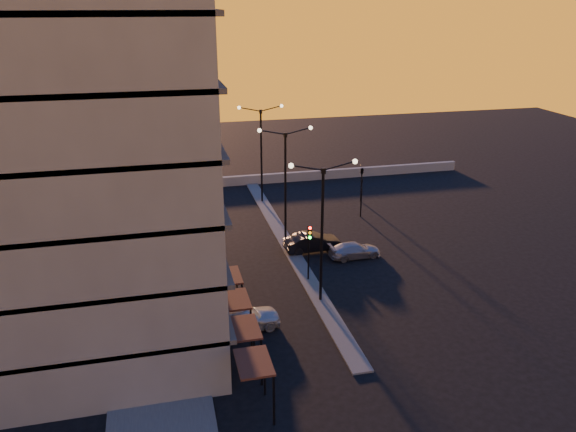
# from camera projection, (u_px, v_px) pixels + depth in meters

# --- Properties ---
(ground) EXTENTS (120.00, 120.00, 0.00)m
(ground) POSITION_uv_depth(u_px,v_px,m) (320.00, 301.00, 36.92)
(ground) COLOR black
(ground) RESTS_ON ground
(sidewalk_west) EXTENTS (5.00, 40.00, 0.12)m
(sidewalk_west) POSITION_uv_depth(u_px,v_px,m) (156.00, 289.00, 38.24)
(sidewalk_west) COLOR #51514E
(sidewalk_west) RESTS_ON ground
(median) EXTENTS (1.20, 36.00, 0.12)m
(median) POSITION_uv_depth(u_px,v_px,m) (286.00, 241.00, 45.98)
(median) COLOR #51514E
(median) RESTS_ON ground
(parapet) EXTENTS (44.00, 0.50, 1.00)m
(parapet) POSITION_uv_depth(u_px,v_px,m) (270.00, 178.00, 60.79)
(parapet) COLOR gray
(parapet) RESTS_ON ground
(building) EXTENTS (14.35, 17.08, 25.00)m
(building) POSITION_uv_depth(u_px,v_px,m) (71.00, 133.00, 29.64)
(building) COLOR slate
(building) RESTS_ON ground
(streetlamp_near) EXTENTS (4.32, 0.32, 9.51)m
(streetlamp_near) POSITION_uv_depth(u_px,v_px,m) (322.00, 222.00, 34.92)
(streetlamp_near) COLOR black
(streetlamp_near) RESTS_ON ground
(streetlamp_mid) EXTENTS (4.32, 0.32, 9.51)m
(streetlamp_mid) POSITION_uv_depth(u_px,v_px,m) (285.00, 176.00, 44.00)
(streetlamp_mid) COLOR black
(streetlamp_mid) RESTS_ON ground
(streetlamp_far) EXTENTS (4.32, 0.32, 9.51)m
(streetlamp_far) POSITION_uv_depth(u_px,v_px,m) (261.00, 147.00, 53.09)
(streetlamp_far) COLOR black
(streetlamp_far) RESTS_ON ground
(traffic_light_main) EXTENTS (0.28, 0.44, 4.25)m
(traffic_light_main) POSITION_uv_depth(u_px,v_px,m) (309.00, 244.00, 38.50)
(traffic_light_main) COLOR black
(traffic_light_main) RESTS_ON ground
(signal_east_a) EXTENTS (0.13, 0.16, 3.60)m
(signal_east_a) POSITION_uv_depth(u_px,v_px,m) (361.00, 197.00, 50.69)
(signal_east_a) COLOR black
(signal_east_a) RESTS_ON ground
(signal_east_b) EXTENTS (0.42, 1.99, 3.60)m
(signal_east_b) POSITION_uv_depth(u_px,v_px,m) (362.00, 171.00, 54.23)
(signal_east_b) COLOR black
(signal_east_b) RESTS_ON ground
(car_hatchback) EXTENTS (4.83, 2.38, 1.59)m
(car_hatchback) POSITION_uv_depth(u_px,v_px,m) (242.00, 318.00, 33.41)
(car_hatchback) COLOR #B8BDC1
(car_hatchback) RESTS_ON ground
(car_sedan) EXTENTS (4.52, 1.78, 1.47)m
(car_sedan) POSITION_uv_depth(u_px,v_px,m) (312.00, 242.00, 44.09)
(car_sedan) COLOR black
(car_sedan) RESTS_ON ground
(car_wagon) EXTENTS (4.11, 1.82, 1.17)m
(car_wagon) POSITION_uv_depth(u_px,v_px,m) (355.00, 250.00, 43.03)
(car_wagon) COLOR #9D9EA4
(car_wagon) RESTS_ON ground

